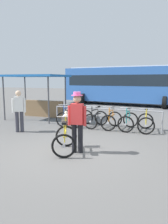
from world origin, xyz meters
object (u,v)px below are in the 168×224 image
Objects in this scene: racked_bike_yellow at (146,122)px; racked_bike_orange at (112,120)px; racked_bike_lime at (81,118)px; pedestrian_with_backpack at (19,108)px; racked_bike_black at (96,119)px; racked_bike_blue at (67,117)px; racked_bike_teal at (128,121)px; featured_bicycle at (65,134)px; person_with_featured_bike at (77,120)px; market_stall at (39,92)px; bus_distant at (126,83)px.

racked_bike_orange is at bearing -177.79° from racked_bike_yellow.
racked_bike_lime is 2.73m from pedestrian_with_backpack.
racked_bike_blue is at bearing -177.79° from racked_bike_black.
racked_bike_teal is at bearing 2.21° from racked_bike_blue.
racked_bike_teal is 3.57m from featured_bicycle.
racked_bike_teal is at bearing -177.79° from racked_bike_yellow.
market_stall reaches higher than person_with_featured_bike.
pedestrian_with_backpack is 3.31m from market_stall.
featured_bicycle is at bearing 178.57° from person_with_featured_bike.
racked_bike_black is 1.40m from racked_bike_teal.
bus_distant is 3.15× the size of market_stall.
pedestrian_with_backpack is (-1.75, -2.01, 0.57)m from racked_bike_lime.
racked_bike_blue is 3.72m from featured_bicycle.
market_stall is at bearing 160.91° from racked_bike_lime.
racked_bike_teal is (2.10, 0.08, 0.00)m from racked_bike_lime.
pedestrian_with_backpack is at bearing -68.20° from market_stall.
racked_bike_orange is 1.02× the size of racked_bike_teal.
racked_bike_black is at bearing 95.74° from featured_bicycle.
racked_bike_yellow is 3.75m from person_with_featured_bike.
racked_bike_blue is 9.20m from bus_distant.
pedestrian_with_backpack is 0.51× the size of market_stall.
person_with_featured_bike reaches higher than racked_bike_black.
market_stall reaches higher than racked_bike_black.
person_with_featured_bike reaches higher than racked_bike_blue.
racked_bike_blue is 0.69× the size of person_with_featured_bike.
person_with_featured_bike is at bearing -22.50° from pedestrian_with_backpack.
pedestrian_with_backpack is (-2.79, 1.31, 0.45)m from featured_bicycle.
racked_bike_yellow is 0.96× the size of featured_bicycle.
racked_bike_blue is 2.10m from racked_bike_orange.
market_stall is at bearing 169.42° from racked_bike_teal.
racked_bike_black is 3.24m from pedestrian_with_backpack.
racked_bike_blue is at bearing -177.79° from racked_bike_orange.
featured_bicycle reaches higher than racked_bike_teal.
market_stall is (-4.40, 4.36, 0.45)m from person_with_featured_bike.
pedestrian_with_backpack is at bearing 154.88° from featured_bicycle.
racked_bike_teal is at bearing -10.58° from market_stall.
racked_bike_yellow is 0.74× the size of pedestrian_with_backpack.
bus_distant is (-1.24, 12.38, 1.25)m from featured_bicycle.
person_with_featured_bike is (0.39, -0.01, 0.46)m from featured_bicycle.
person_with_featured_bike reaches higher than featured_bicycle.
racked_bike_black is 0.70m from racked_bike_orange.
racked_bike_blue is 0.73× the size of pedestrian_with_backpack.
racked_bike_orange is at bearing 2.21° from racked_bike_black.
racked_bike_lime is 1.40m from racked_bike_orange.
racked_bike_orange is at bearing 83.86° from featured_bicycle.
featured_bicycle is at bearing -72.67° from racked_bike_lime.
racked_bike_yellow is 3.86m from featured_bicycle.
person_with_featured_bike is (0.03, -3.38, 0.58)m from racked_bike_orange.
racked_bike_teal is at bearing 2.21° from racked_bike_black.
racked_bike_blue is at bearing 62.07° from pedestrian_with_backpack.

